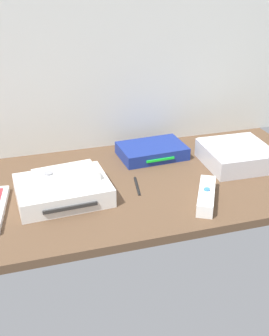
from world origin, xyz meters
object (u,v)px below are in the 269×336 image
object	(u,v)px
network_router	(152,151)
stylus_pen	(135,185)
remote_wand	(206,196)
remote_classic_pad	(66,175)
game_console	(63,190)
mini_computer	(236,155)

from	to	relation	value
network_router	stylus_pen	bearing A→B (deg)	-124.70
remote_wand	stylus_pen	distance (cm)	17.78
remote_classic_pad	stylus_pen	size ratio (longest dim) A/B	1.69
remote_classic_pad	network_router	bearing A→B (deg)	22.87
game_console	network_router	distance (cm)	31.67
remote_wand	remote_classic_pad	xyz separation A→B (cm)	(-30.30, 12.18, 3.90)
game_console	mini_computer	xyz separation A→B (cm)	(47.50, 4.93, 0.44)
mini_computer	game_console	bearing A→B (deg)	-174.08
network_router	remote_wand	world-z (taller)	same
network_router	remote_wand	xyz separation A→B (cm)	(4.08, -26.92, -0.19)
remote_wand	remote_classic_pad	bearing A→B (deg)	-173.65
network_router	remote_classic_pad	size ratio (longest dim) A/B	1.23
remote_classic_pad	stylus_pen	xyz separation A→B (cm)	(16.70, -0.80, -5.06)
game_console	remote_classic_pad	distance (cm)	3.63
game_console	network_router	xyz separation A→B (cm)	(27.29, 16.07, -0.50)
remote_classic_pad	game_console	bearing A→B (deg)	-135.07
game_console	mini_computer	size ratio (longest dim) A/B	1.25
network_router	remote_wand	distance (cm)	27.23
mini_computer	remote_wand	size ratio (longest dim) A/B	1.18
network_router	stylus_pen	xyz separation A→B (cm)	(-9.53, -15.54, -1.35)
network_router	stylus_pen	world-z (taller)	network_router
network_router	remote_classic_pad	xyz separation A→B (cm)	(-26.23, -14.74, 3.71)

